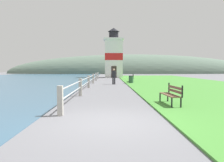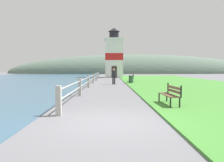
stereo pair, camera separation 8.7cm
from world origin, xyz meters
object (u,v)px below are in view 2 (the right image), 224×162
(park_bench_midway, at_px, (132,78))
(person_strolling, at_px, (114,76))
(lighthouse, at_px, (114,56))
(trash_bin, at_px, (131,80))
(park_bench_near, at_px, (171,93))

(park_bench_midway, distance_m, person_strolling, 4.03)
(lighthouse, xyz_separation_m, trash_bin, (1.49, -15.52, -3.39))
(person_strolling, height_order, trash_bin, person_strolling)
(park_bench_near, distance_m, person_strolling, 12.79)
(park_bench_midway, xyz_separation_m, lighthouse, (-1.79, 13.43, 3.28))
(park_bench_midway, xyz_separation_m, person_strolling, (-2.18, -3.37, 0.32))
(park_bench_near, bearing_deg, lighthouse, -89.20)
(trash_bin, bearing_deg, lighthouse, 95.47)
(lighthouse, bearing_deg, person_strolling, -91.33)
(park_bench_near, relative_size, park_bench_midway, 0.88)
(park_bench_near, xyz_separation_m, person_strolling, (-2.20, 12.60, 0.33))
(park_bench_near, bearing_deg, park_bench_midway, -92.66)
(park_bench_midway, height_order, person_strolling, person_strolling)
(park_bench_midway, relative_size, person_strolling, 1.22)
(park_bench_midway, bearing_deg, lighthouse, -78.21)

